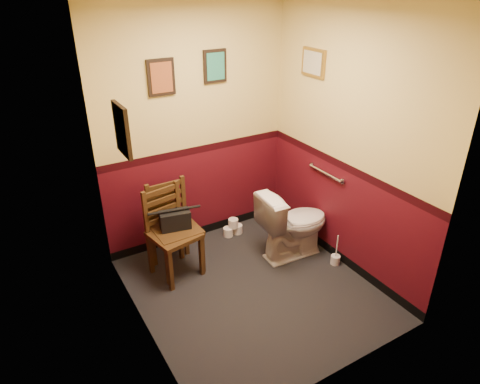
% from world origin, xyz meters
% --- Properties ---
extents(floor, '(2.20, 2.40, 0.00)m').
position_xyz_m(floor, '(0.00, 0.00, 0.00)').
color(floor, black).
rests_on(floor, ground).
extents(wall_back, '(2.20, 0.00, 2.70)m').
position_xyz_m(wall_back, '(0.00, 1.20, 1.35)').
color(wall_back, '#480B15').
rests_on(wall_back, ground).
extents(wall_front, '(2.20, 0.00, 2.70)m').
position_xyz_m(wall_front, '(0.00, -1.20, 1.35)').
color(wall_front, '#480B15').
rests_on(wall_front, ground).
extents(wall_left, '(0.00, 2.40, 2.70)m').
position_xyz_m(wall_left, '(-1.10, 0.00, 1.35)').
color(wall_left, '#480B15').
rests_on(wall_left, ground).
extents(wall_right, '(0.00, 2.40, 2.70)m').
position_xyz_m(wall_right, '(1.10, 0.00, 1.35)').
color(wall_right, '#480B15').
rests_on(wall_right, ground).
extents(grab_bar, '(0.05, 0.56, 0.06)m').
position_xyz_m(grab_bar, '(1.07, 0.25, 0.95)').
color(grab_bar, silver).
rests_on(grab_bar, wall_right).
extents(framed_print_back_a, '(0.28, 0.04, 0.36)m').
position_xyz_m(framed_print_back_a, '(-0.35, 1.18, 1.95)').
color(framed_print_back_a, black).
rests_on(framed_print_back_a, wall_back).
extents(framed_print_back_b, '(0.26, 0.04, 0.34)m').
position_xyz_m(framed_print_back_b, '(0.25, 1.18, 2.00)').
color(framed_print_back_b, black).
rests_on(framed_print_back_b, wall_back).
extents(framed_print_left, '(0.04, 0.30, 0.38)m').
position_xyz_m(framed_print_left, '(-1.08, 0.10, 1.85)').
color(framed_print_left, black).
rests_on(framed_print_left, wall_left).
extents(framed_print_right, '(0.04, 0.34, 0.28)m').
position_xyz_m(framed_print_right, '(1.08, 0.60, 2.05)').
color(framed_print_right, olive).
rests_on(framed_print_right, wall_right).
extents(toilet, '(0.83, 0.50, 0.79)m').
position_xyz_m(toilet, '(0.72, 0.30, 0.39)').
color(toilet, white).
rests_on(toilet, floor).
extents(toilet_brush, '(0.10, 0.10, 0.37)m').
position_xyz_m(toilet_brush, '(1.01, -0.10, 0.06)').
color(toilet_brush, silver).
rests_on(toilet_brush, floor).
extents(chair_left, '(0.52, 0.52, 0.96)m').
position_xyz_m(chair_left, '(-0.56, 0.68, 0.48)').
color(chair_left, '#3E2812').
rests_on(chair_left, floor).
extents(chair_right, '(0.47, 0.47, 0.97)m').
position_xyz_m(chair_right, '(-0.50, 0.76, 0.49)').
color(chair_right, '#3E2812').
rests_on(chair_right, floor).
extents(handbag, '(0.33, 0.21, 0.23)m').
position_xyz_m(handbag, '(-0.50, 0.71, 0.61)').
color(handbag, black).
rests_on(handbag, chair_right).
extents(tp_stack, '(0.25, 0.13, 0.22)m').
position_xyz_m(tp_stack, '(0.34, 0.99, 0.09)').
color(tp_stack, silver).
rests_on(tp_stack, floor).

